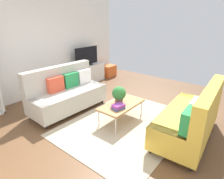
# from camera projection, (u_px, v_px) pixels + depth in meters

# --- Properties ---
(ground_plane) EXTENTS (7.68, 7.68, 0.00)m
(ground_plane) POSITION_uv_depth(u_px,v_px,m) (112.00, 122.00, 4.30)
(ground_plane) COLOR brown
(wall_far) EXTENTS (6.40, 0.12, 2.90)m
(wall_far) POSITION_uv_depth(u_px,v_px,m) (37.00, 46.00, 5.43)
(wall_far) COLOR white
(wall_far) RESTS_ON ground_plane
(area_rug) EXTENTS (2.90, 2.20, 0.01)m
(area_rug) POSITION_uv_depth(u_px,v_px,m) (127.00, 124.00, 4.19)
(area_rug) COLOR tan
(area_rug) RESTS_ON ground_plane
(couch_beige) EXTENTS (1.92, 0.88, 1.10)m
(couch_beige) POSITION_uv_depth(u_px,v_px,m) (67.00, 93.00, 4.74)
(couch_beige) COLOR #B2ADA3
(couch_beige) RESTS_ON ground_plane
(couch_green) EXTENTS (1.95, 0.96, 1.10)m
(couch_green) POSITION_uv_depth(u_px,v_px,m) (191.00, 118.00, 3.56)
(couch_green) COLOR gold
(couch_green) RESTS_ON ground_plane
(coffee_table) EXTENTS (1.10, 0.56, 0.42)m
(coffee_table) POSITION_uv_depth(u_px,v_px,m) (121.00, 105.00, 4.20)
(coffee_table) COLOR #9E7042
(coffee_table) RESTS_ON ground_plane
(tv_console) EXTENTS (1.40, 0.44, 0.64)m
(tv_console) POSITION_uv_depth(u_px,v_px,m) (87.00, 74.00, 6.80)
(tv_console) COLOR silver
(tv_console) RESTS_ON ground_plane
(tv) EXTENTS (1.00, 0.20, 0.64)m
(tv) POSITION_uv_depth(u_px,v_px,m) (87.00, 57.00, 6.56)
(tv) COLOR black
(tv) RESTS_ON tv_console
(storage_trunk) EXTENTS (0.52, 0.40, 0.44)m
(storage_trunk) POSITION_uv_depth(u_px,v_px,m) (109.00, 71.00, 7.58)
(storage_trunk) COLOR orange
(storage_trunk) RESTS_ON ground_plane
(potted_plant) EXTENTS (0.30, 0.30, 0.41)m
(potted_plant) POSITION_uv_depth(u_px,v_px,m) (119.00, 94.00, 4.11)
(potted_plant) COLOR brown
(potted_plant) RESTS_ON coffee_table
(table_book_0) EXTENTS (0.27, 0.23, 0.03)m
(table_book_0) POSITION_uv_depth(u_px,v_px,m) (118.00, 108.00, 3.97)
(table_book_0) COLOR #3359B2
(table_book_0) RESTS_ON coffee_table
(table_book_1) EXTENTS (0.26, 0.20, 0.03)m
(table_book_1) POSITION_uv_depth(u_px,v_px,m) (118.00, 107.00, 3.96)
(table_book_1) COLOR purple
(table_book_1) RESTS_ON table_book_0
(table_book_2) EXTENTS (0.27, 0.22, 0.04)m
(table_book_2) POSITION_uv_depth(u_px,v_px,m) (118.00, 105.00, 3.95)
(table_book_2) COLOR purple
(table_book_2) RESTS_ON table_book_1
(vase_0) EXTENTS (0.09, 0.09, 0.12)m
(vase_0) POSITION_uv_depth(u_px,v_px,m) (73.00, 66.00, 6.27)
(vase_0) COLOR silver
(vase_0) RESTS_ON tv_console
(vase_1) EXTENTS (0.11, 0.11, 0.20)m
(vase_1) POSITION_uv_depth(u_px,v_px,m) (76.00, 64.00, 6.37)
(vase_1) COLOR #B24C4C
(vase_1) RESTS_ON tv_console
(bottle_0) EXTENTS (0.05, 0.05, 0.18)m
(bottle_0) POSITION_uv_depth(u_px,v_px,m) (82.00, 64.00, 6.44)
(bottle_0) COLOR purple
(bottle_0) RESTS_ON tv_console
(bottle_1) EXTENTS (0.06, 0.06, 0.19)m
(bottle_1) POSITION_uv_depth(u_px,v_px,m) (84.00, 64.00, 6.52)
(bottle_1) COLOR gold
(bottle_1) RESTS_ON tv_console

